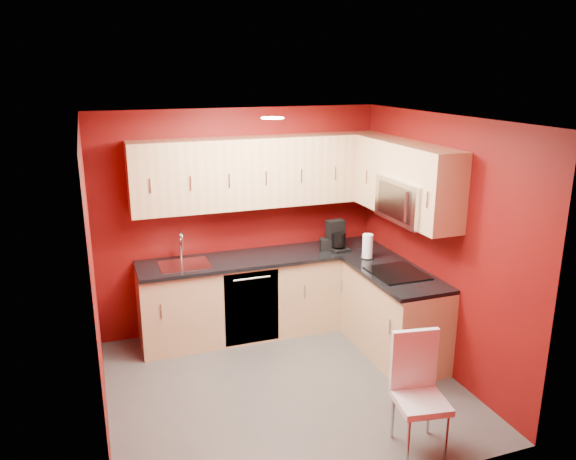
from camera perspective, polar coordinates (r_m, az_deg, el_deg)
floor at (r=5.52m, az=-0.38°, el=-15.60°), size 3.20×3.20×0.00m
ceiling at (r=4.72m, az=-0.43°, el=11.20°), size 3.20×3.20×0.00m
wall_back at (r=6.35m, az=-4.88°, el=0.97°), size 3.20×0.00×3.20m
wall_front at (r=3.71m, az=7.42°, el=-10.51°), size 3.20×0.00×3.20m
wall_left at (r=4.73m, az=-19.09°, el=-5.27°), size 0.00×3.00×3.00m
wall_right at (r=5.69m, az=15.00°, el=-1.36°), size 0.00×3.00×3.00m
base_cabinets_back at (r=6.40m, az=-2.27°, el=-6.60°), size 2.80×0.60×0.87m
base_cabinets_right at (r=6.01m, az=10.70°, el=-8.42°), size 0.60×1.30×0.87m
countertop_back at (r=6.22m, az=-2.27°, el=-2.78°), size 2.80×0.63×0.04m
countertop_right at (r=5.82m, az=10.88°, el=-4.42°), size 0.63×1.27×0.04m
upper_cabinets_back at (r=6.12m, az=-2.77°, el=5.94°), size 2.80×0.35×0.75m
upper_cabinets_right at (r=5.80m, az=11.57°, el=5.70°), size 0.35×1.55×0.75m
microwave at (r=5.63m, az=12.43°, el=2.97°), size 0.42×0.76×0.42m
cooktop at (r=5.78m, az=11.02°, el=-4.31°), size 0.50×0.55×0.01m
sink at (r=6.03m, az=-10.52°, el=-3.13°), size 0.52×0.42×0.35m
dishwasher_front at (r=6.08m, az=-3.70°, el=-7.89°), size 0.60×0.02×0.82m
downlight at (r=5.00m, az=-1.59°, el=11.31°), size 0.20×0.20×0.01m
coffee_maker at (r=6.37m, az=5.12°, el=-0.61°), size 0.23×0.29×0.34m
napkin_holder at (r=6.40m, az=3.83°, el=-1.46°), size 0.14×0.14×0.13m
paper_towel at (r=6.15m, az=8.08°, el=-1.65°), size 0.20×0.20×0.27m
dining_chair at (r=4.63m, az=13.37°, el=-16.05°), size 0.44×0.46×0.94m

